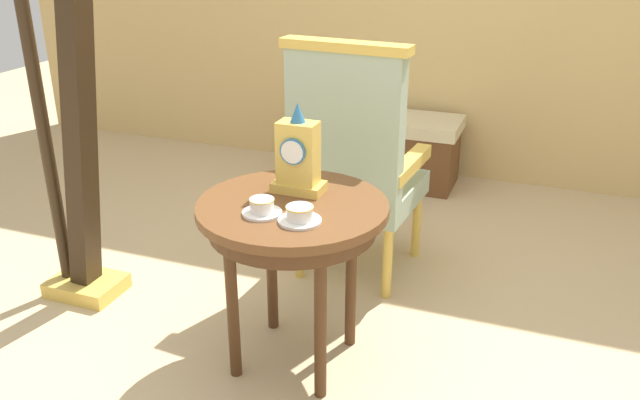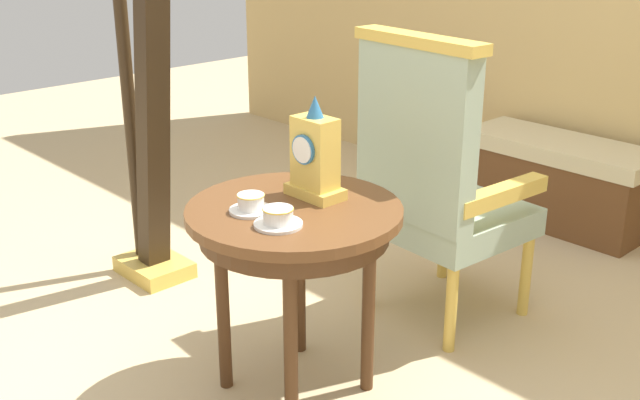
% 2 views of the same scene
% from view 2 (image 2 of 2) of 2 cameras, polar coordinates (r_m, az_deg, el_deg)
% --- Properties ---
extents(ground_plane, '(10.00, 10.00, 0.00)m').
position_cam_2_polar(ground_plane, '(2.84, -2.21, -12.50)').
color(ground_plane, tan).
extents(side_table, '(0.69, 0.69, 0.67)m').
position_cam_2_polar(side_table, '(2.49, -1.88, -2.22)').
color(side_table, brown).
rests_on(side_table, ground).
extents(teacup_left, '(0.14, 0.14, 0.06)m').
position_cam_2_polar(teacup_left, '(2.42, -5.06, -0.30)').
color(teacup_left, white).
rests_on(teacup_left, side_table).
extents(teacup_right, '(0.15, 0.15, 0.06)m').
position_cam_2_polar(teacup_right, '(2.31, -3.08, -1.31)').
color(teacup_right, white).
rests_on(teacup_right, side_table).
extents(mantel_clock, '(0.19, 0.11, 0.34)m').
position_cam_2_polar(mantel_clock, '(2.50, -0.38, 3.14)').
color(mantel_clock, gold).
rests_on(mantel_clock, side_table).
extents(armchair, '(0.58, 0.57, 1.14)m').
position_cam_2_polar(armchair, '(2.97, 8.38, 1.56)').
color(armchair, '#9EB299').
rests_on(armchair, ground).
extents(harp, '(0.40, 0.24, 1.89)m').
position_cam_2_polar(harp, '(3.32, -12.60, 6.53)').
color(harp, gold).
rests_on(harp, ground).
extents(window_bench, '(0.97, 0.40, 0.44)m').
position_cam_2_polar(window_bench, '(4.21, 16.94, 1.35)').
color(window_bench, beige).
rests_on(window_bench, ground).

